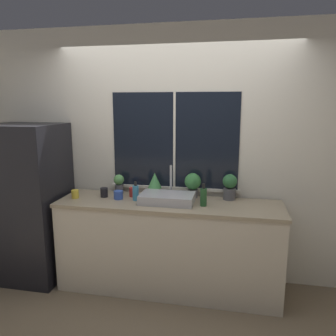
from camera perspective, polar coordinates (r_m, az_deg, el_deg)
ground_plane at (r=3.44m, az=-0.93°, el=-22.45°), size 14.00×14.00×0.00m
wall_back at (r=3.54m, az=1.23°, el=2.21°), size 8.00×0.09×2.70m
wall_left at (r=5.17m, az=-21.96°, el=4.26°), size 0.06×7.00×2.70m
counter at (r=3.46m, az=0.09°, el=-13.37°), size 2.25×0.60×0.93m
refrigerator at (r=3.90m, az=-23.15°, el=-5.49°), size 0.76×0.70×1.69m
sink at (r=3.27m, az=-0.12°, el=-5.24°), size 0.53×0.38×0.34m
potted_plant_far_left at (r=3.62m, az=-8.53°, el=-2.61°), size 0.11×0.11×0.21m
potted_plant_center_left at (r=3.50m, az=-2.32°, el=-2.68°), size 0.15×0.15×0.25m
potted_plant_center_right at (r=3.43m, az=4.33°, el=-2.67°), size 0.17×0.17×0.26m
potted_plant_far_right at (r=3.41m, az=10.70°, el=-3.09°), size 0.15×0.15×0.27m
soap_bottle at (r=3.35m, az=-5.66°, el=-4.27°), size 0.06×0.06×0.20m
bottle_tall at (r=3.17m, az=6.19°, el=-4.97°), size 0.06×0.06×0.22m
mug_blue at (r=3.43m, az=-8.63°, el=-4.65°), size 0.09×0.09×0.09m
mug_black at (r=3.53m, az=-11.07°, el=-4.19°), size 0.08×0.08×0.10m
mug_yellow at (r=3.56m, az=-15.87°, el=-4.38°), size 0.08×0.08×0.09m
mug_red at (r=3.50m, az=-6.13°, el=-4.20°), size 0.08×0.08×0.10m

